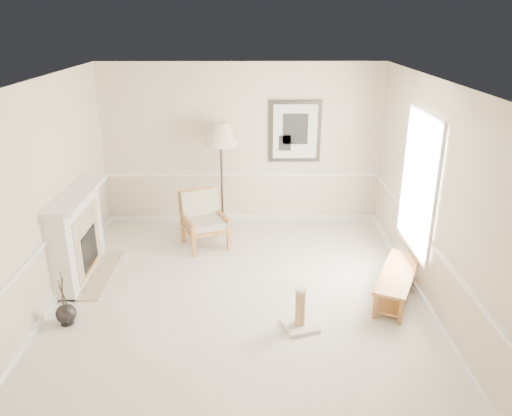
% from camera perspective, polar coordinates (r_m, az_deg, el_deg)
% --- Properties ---
extents(ground, '(5.50, 5.50, 0.00)m').
position_cam_1_polar(ground, '(7.02, -1.91, -9.92)').
color(ground, silver).
rests_on(ground, ground).
extents(room, '(5.04, 5.54, 2.92)m').
position_cam_1_polar(room, '(6.34, -0.85, 5.06)').
color(room, beige).
rests_on(room, ground).
extents(fireplace, '(0.64, 1.64, 1.31)m').
position_cam_1_polar(fireplace, '(7.68, -19.65, -3.01)').
color(fireplace, white).
rests_on(fireplace, ground).
extents(floor_vase, '(0.25, 0.25, 0.74)m').
position_cam_1_polar(floor_vase, '(6.79, -20.87, -11.28)').
color(floor_vase, black).
rests_on(floor_vase, ground).
extents(armchair, '(0.92, 0.94, 0.91)m').
position_cam_1_polar(armchair, '(8.37, -6.08, -0.96)').
color(armchair, '#AB7037').
rests_on(armchair, ground).
extents(floor_lamp, '(0.64, 0.64, 1.92)m').
position_cam_1_polar(floor_lamp, '(8.65, -4.06, 8.07)').
color(floor_lamp, black).
rests_on(floor_lamp, ground).
extents(bench, '(0.97, 1.44, 0.40)m').
position_cam_1_polar(bench, '(7.11, 15.83, -7.93)').
color(bench, '#AB7037').
rests_on(bench, ground).
extents(scratching_post, '(0.49, 0.49, 0.56)m').
position_cam_1_polar(scratching_post, '(6.30, 5.07, -12.12)').
color(scratching_post, silver).
rests_on(scratching_post, ground).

